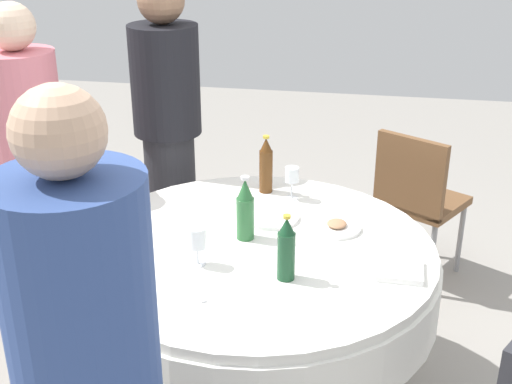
# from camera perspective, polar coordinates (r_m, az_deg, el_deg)

# --- Properties ---
(dining_table) EXTENTS (1.45, 1.45, 0.74)m
(dining_table) POSITION_cam_1_polar(r_m,az_deg,el_deg) (2.74, 0.00, -7.17)
(dining_table) COLOR white
(dining_table) RESTS_ON ground_plane
(bottle_dark_green_outer) EXTENTS (0.07, 0.07, 0.25)m
(bottle_dark_green_outer) POSITION_cam_1_polar(r_m,az_deg,el_deg) (2.39, 2.58, -4.88)
(bottle_dark_green_outer) COLOR #194728
(bottle_dark_green_outer) RESTS_ON dining_table
(bottle_brown_south) EXTENTS (0.06, 0.06, 0.27)m
(bottle_brown_south) POSITION_cam_1_polar(r_m,az_deg,el_deg) (3.09, 0.85, 2.23)
(bottle_brown_south) COLOR #593314
(bottle_brown_south) RESTS_ON dining_table
(bottle_green_far) EXTENTS (0.07, 0.07, 0.27)m
(bottle_green_far) POSITION_cam_1_polar(r_m,az_deg,el_deg) (2.67, -0.92, -1.54)
(bottle_green_far) COLOR #2D6B38
(bottle_green_far) RESTS_ON dining_table
(wine_glass_rear) EXTENTS (0.07, 0.07, 0.15)m
(wine_glass_rear) POSITION_cam_1_polar(r_m,az_deg,el_deg) (2.49, -5.01, -3.97)
(wine_glass_rear) COLOR white
(wine_glass_rear) RESTS_ON dining_table
(wine_glass_west) EXTENTS (0.06, 0.06, 0.15)m
(wine_glass_west) POSITION_cam_1_polar(r_m,az_deg,el_deg) (3.03, 3.06, 1.37)
(wine_glass_west) COLOR white
(wine_glass_west) RESTS_ON dining_table
(plate_left) EXTENTS (0.24, 0.24, 0.02)m
(plate_left) POSITION_cam_1_polar(r_m,az_deg,el_deg) (2.87, 1.29, -2.13)
(plate_left) COLOR white
(plate_left) RESTS_ON dining_table
(plate_east) EXTENTS (0.20, 0.20, 0.04)m
(plate_east) POSITION_cam_1_polar(r_m,az_deg,el_deg) (2.80, 6.84, -2.94)
(plate_east) COLOR white
(plate_east) RESTS_ON dining_table
(spoon_south) EXTENTS (0.17, 0.09, 0.00)m
(spoon_south) POSITION_cam_1_polar(r_m,az_deg,el_deg) (2.39, -4.79, -8.12)
(spoon_south) COLOR silver
(spoon_south) RESTS_ON dining_table
(folded_napkin) EXTENTS (0.17, 0.17, 0.02)m
(folded_napkin) POSITION_cam_1_polar(r_m,az_deg,el_deg) (2.53, 12.01, -6.45)
(folded_napkin) COLOR white
(folded_napkin) RESTS_ON dining_table
(person_south) EXTENTS (0.34, 0.34, 1.60)m
(person_south) POSITION_cam_1_polar(r_m,az_deg,el_deg) (3.32, -18.47, 1.92)
(person_south) COLOR #4C3F33
(person_south) RESTS_ON ground_plane
(person_far) EXTENTS (0.34, 0.34, 1.67)m
(person_far) POSITION_cam_1_polar(r_m,az_deg,el_deg) (3.45, -7.42, 4.57)
(person_far) COLOR #26262B
(person_far) RESTS_ON ground_plane
(chair_north) EXTENTS (0.55, 0.55, 0.87)m
(chair_north) POSITION_cam_1_polar(r_m,az_deg,el_deg) (3.76, 13.46, -0.21)
(chair_north) COLOR brown
(chair_north) RESTS_ON ground_plane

